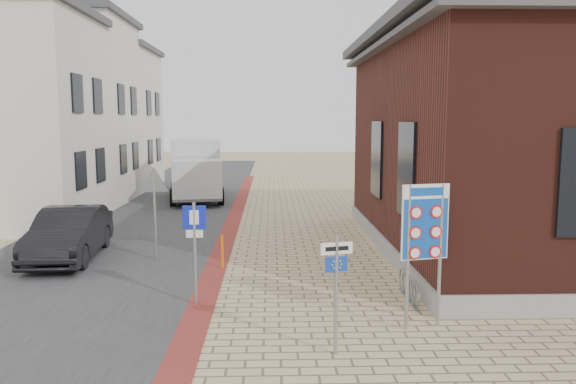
# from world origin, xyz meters

# --- Properties ---
(ground) EXTENTS (120.00, 120.00, 0.00)m
(ground) POSITION_xyz_m (0.00, 0.00, 0.00)
(ground) COLOR tan
(ground) RESTS_ON ground
(road_strip) EXTENTS (7.00, 60.00, 0.02)m
(road_strip) POSITION_xyz_m (-5.50, 15.00, 0.01)
(road_strip) COLOR #38383A
(road_strip) RESTS_ON ground
(curb_strip) EXTENTS (0.60, 40.00, 0.02)m
(curb_strip) POSITION_xyz_m (-2.00, 10.00, 0.01)
(curb_strip) COLOR maroon
(curb_strip) RESTS_ON ground
(townhouse_mid) EXTENTS (7.40, 6.40, 9.10)m
(townhouse_mid) POSITION_xyz_m (-10.99, 18.00, 4.57)
(townhouse_mid) COLOR silver
(townhouse_mid) RESTS_ON ground
(townhouse_far) EXTENTS (7.40, 6.40, 8.30)m
(townhouse_far) POSITION_xyz_m (-10.99, 24.00, 4.17)
(townhouse_far) COLOR silver
(townhouse_far) RESTS_ON ground
(bike_rack) EXTENTS (0.08, 1.80, 0.60)m
(bike_rack) POSITION_xyz_m (2.65, 2.20, 0.26)
(bike_rack) COLOR slate
(bike_rack) RESTS_ON ground
(sedan) EXTENTS (1.89, 4.64, 1.50)m
(sedan) POSITION_xyz_m (-6.36, 6.25, 0.75)
(sedan) COLOR black
(sedan) RESTS_ON ground
(box_truck) EXTENTS (3.19, 6.12, 3.05)m
(box_truck) POSITION_xyz_m (-4.27, 18.23, 1.58)
(box_truck) COLOR slate
(box_truck) RESTS_ON ground
(border_sign) EXTENTS (0.96, 0.26, 2.85)m
(border_sign) POSITION_xyz_m (2.50, 0.50, 2.05)
(border_sign) COLOR gray
(border_sign) RESTS_ON ground
(essen_sign) EXTENTS (0.56, 0.18, 2.12)m
(essen_sign) POSITION_xyz_m (0.66, -0.69, 1.38)
(essen_sign) COLOR gray
(essen_sign) RESTS_ON ground
(parking_sign) EXTENTS (0.50, 0.07, 2.29)m
(parking_sign) POSITION_xyz_m (-2.12, 2.00, 1.54)
(parking_sign) COLOR gray
(parking_sign) RESTS_ON ground
(yield_sign) EXTENTS (0.95, 0.17, 2.67)m
(yield_sign) POSITION_xyz_m (-3.80, 6.00, 2.05)
(yield_sign) COLOR gray
(yield_sign) RESTS_ON ground
(bollard) EXTENTS (0.10, 0.10, 0.93)m
(bollard) POSITION_xyz_m (-1.80, 5.00, 0.47)
(bollard) COLOR orange
(bollard) RESTS_ON ground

